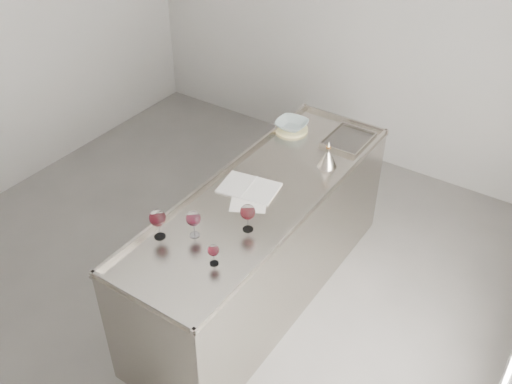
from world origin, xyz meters
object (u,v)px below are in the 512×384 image
Objects in this scene: wine_glass_right at (248,213)px; wine_funnel at (328,159)px; wine_glass_middle at (193,219)px; wine_glass_small at (213,251)px; counter at (263,244)px; wine_glass_left at (158,219)px; ceramic_bowl at (292,125)px; notebook at (249,188)px.

wine_funnel is at bearing 85.31° from wine_glass_right.
wine_glass_middle is 0.33m from wine_glass_right.
wine_glass_middle reaches higher than wine_glass_small.
counter is 17.51× the size of wine_glass_small.
wine_glass_left is 0.97× the size of wine_funnel.
wine_funnel is at bearing 68.54° from counter.
counter is 0.99m from wine_glass_left.
ceramic_bowl is at bearing 89.82° from wine_glass_left.
wine_glass_middle is 0.60m from notebook.
notebook is at bearing -120.14° from wine_funnel.
wine_funnel reaches higher than wine_glass_small.
wine_glass_left is 0.21m from wine_glass_middle.
wine_glass_small is 1.60m from ceramic_bowl.
wine_glass_small reaches higher than counter.
counter is at bearing -71.63° from ceramic_bowl.
wine_glass_left is 1.07× the size of wine_glass_right.
wine_glass_left reaches higher than notebook.
wine_glass_right is 0.76× the size of ceramic_bowl.
counter is at bearing 101.05° from wine_glass_small.
wine_funnel is at bearing -31.65° from ceramic_bowl.
wine_glass_middle reaches higher than notebook.
wine_funnel is at bearing 49.75° from notebook.
wine_funnel is (0.48, 1.25, -0.08)m from wine_glass_left.
wine_glass_small is 0.77m from notebook.
counter reaches higher than notebook.
wine_glass_right is 1.36× the size of wine_glass_small.
counter is 0.49m from notebook.
wine_glass_middle is 0.73× the size of ceramic_bowl.
wine_glass_right is 0.90m from wine_funnel.
wine_glass_middle is at bearing -100.08° from counter.
wine_glass_left reaches higher than wine_glass_small.
wine_glass_left is 1.34m from wine_funnel.
wine_glass_middle reaches higher than ceramic_bowl.
wine_glass_left is 0.54m from wine_glass_right.
wine_glass_left is 0.75m from notebook.
wine_glass_right is 0.44× the size of notebook.
wine_glass_small is at bearing -78.95° from counter.
wine_glass_small reaches higher than ceramic_bowl.
wine_funnel is at bearing 69.04° from wine_glass_left.
wine_glass_right is at bearing -71.31° from ceramic_bowl.
wine_glass_small is at bearing -80.91° from notebook.
notebook is at bearing -78.85° from ceramic_bowl.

